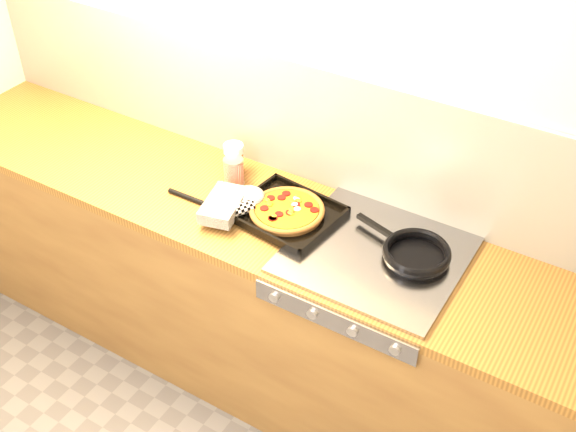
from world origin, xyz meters
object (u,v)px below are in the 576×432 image
Objects in this scene: frying_pan at (415,253)px; tomato_can at (234,171)px; pizza_on_tray at (270,209)px; juice_glass at (234,159)px.

tomato_can is (-0.80, 0.06, 0.02)m from frying_pan.
tomato_can is at bearing 155.43° from pizza_on_tray.
juice_glass is at bearing 172.22° from frying_pan.
tomato_can is (-0.24, 0.11, 0.02)m from pizza_on_tray.
juice_glass is at bearing 148.87° from pizza_on_tray.
pizza_on_tray is at bearing -24.57° from tomato_can.
juice_glass is (-0.28, 0.17, 0.03)m from pizza_on_tray.
pizza_on_tray is at bearing -31.13° from juice_glass.
frying_pan is at bearing 5.45° from pizza_on_tray.
frying_pan is 3.63× the size of tomato_can.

